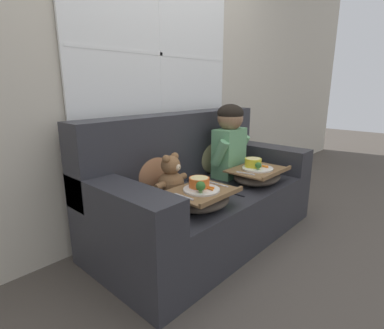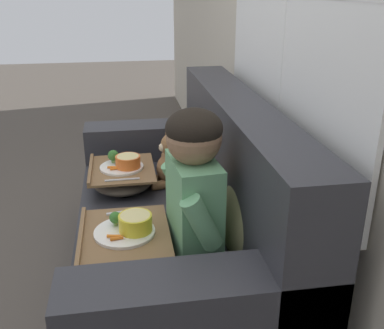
{
  "view_description": "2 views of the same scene",
  "coord_description": "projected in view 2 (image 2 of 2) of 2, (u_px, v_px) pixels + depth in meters",
  "views": [
    {
      "loc": [
        -1.65,
        -1.34,
        1.14
      ],
      "look_at": [
        -0.12,
        0.06,
        0.59
      ],
      "focal_mm": 28.0,
      "sensor_mm": 36.0,
      "label": 1
    },
    {
      "loc": [
        1.86,
        -0.2,
        1.42
      ],
      "look_at": [
        -0.07,
        0.11,
        0.62
      ],
      "focal_mm": 42.0,
      "sensor_mm": 36.0,
      "label": 2
    }
  ],
  "objects": [
    {
      "name": "ground_plane",
      "position": [
        173.0,
        285.0,
        2.26
      ],
      "size": [
        14.0,
        14.0,
        0.0
      ],
      "primitive_type": "plane",
      "color": "#4C443D"
    },
    {
      "name": "wall_back_with_window",
      "position": [
        297.0,
        11.0,
        1.85
      ],
      "size": [
        8.0,
        0.08,
        2.6
      ],
      "color": "beige",
      "rests_on": "ground_plane"
    },
    {
      "name": "couch",
      "position": [
        186.0,
        225.0,
        2.15
      ],
      "size": [
        1.77,
        0.86,
        0.93
      ],
      "color": "#2D2D33",
      "rests_on": "ground_plane"
    },
    {
      "name": "throw_pillow_behind_child",
      "position": [
        241.0,
        208.0,
        1.77
      ],
      "size": [
        0.38,
        0.18,
        0.39
      ],
      "color": "#898456",
      "rests_on": "couch"
    },
    {
      "name": "throw_pillow_behind_teddy",
      "position": [
        209.0,
        151.0,
        2.38
      ],
      "size": [
        0.35,
        0.17,
        0.36
      ],
      "color": "#B2754C",
      "rests_on": "couch"
    },
    {
      "name": "child_figure",
      "position": [
        194.0,
        178.0,
        1.69
      ],
      "size": [
        0.43,
        0.22,
        0.59
      ],
      "color": "#66A370",
      "rests_on": "couch"
    },
    {
      "name": "teddy_bear",
      "position": [
        173.0,
        162.0,
        2.37
      ],
      "size": [
        0.33,
        0.23,
        0.3
      ],
      "color": "brown",
      "rests_on": "couch"
    },
    {
      "name": "lap_tray_child",
      "position": [
        126.0,
        243.0,
        1.75
      ],
      "size": [
        0.43,
        0.35,
        0.19
      ],
      "color": "#473D33",
      "rests_on": "child_figure"
    },
    {
      "name": "lap_tray_teddy",
      "position": [
        122.0,
        176.0,
        2.36
      ],
      "size": [
        0.4,
        0.34,
        0.19
      ],
      "color": "#473D33",
      "rests_on": "teddy_bear"
    }
  ]
}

